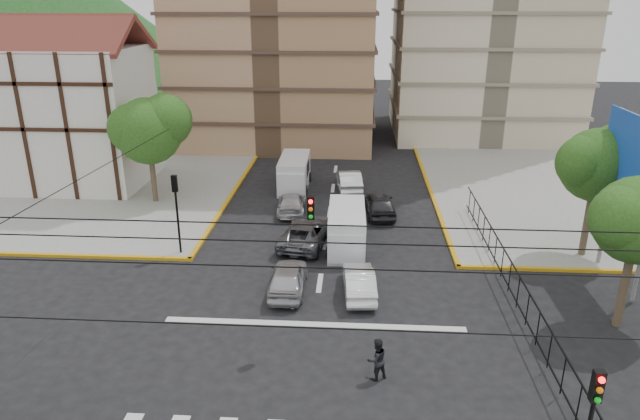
# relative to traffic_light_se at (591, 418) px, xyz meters

# --- Properties ---
(ground) EXTENTS (160.00, 160.00, 0.00)m
(ground) POSITION_rel_traffic_light_se_xyz_m (-7.80, 7.80, -3.11)
(ground) COLOR black
(ground) RESTS_ON ground
(sidewalk_nw) EXTENTS (26.00, 26.00, 0.15)m
(sidewalk_nw) POSITION_rel_traffic_light_se_xyz_m (-27.80, 27.80, -3.04)
(sidewalk_nw) COLOR gray
(sidewalk_nw) RESTS_ON ground
(sidewalk_ne) EXTENTS (26.00, 26.00, 0.15)m
(sidewalk_ne) POSITION_rel_traffic_light_se_xyz_m (12.20, 27.80, -3.04)
(sidewalk_ne) COLOR gray
(sidewalk_ne) RESTS_ON ground
(stop_line) EXTENTS (13.00, 0.40, 0.01)m
(stop_line) POSITION_rel_traffic_light_se_xyz_m (-7.80, 9.00, -3.11)
(stop_line) COLOR silver
(stop_line) RESTS_ON ground
(tudor_building) EXTENTS (10.80, 8.05, 12.23)m
(tudor_building) POSITION_rel_traffic_light_se_xyz_m (-26.80, 27.80, 2.14)
(tudor_building) COLOR silver
(tudor_building) RESTS_ON ground
(park_fence) EXTENTS (0.10, 22.50, 1.66)m
(park_fence) POSITION_rel_traffic_light_se_xyz_m (1.20, 12.30, -3.11)
(park_fence) COLOR black
(park_fence) RESTS_ON ground
(billboard) EXTENTS (0.36, 6.20, 8.10)m
(billboard) POSITION_rel_traffic_light_se_xyz_m (6.65, 13.80, 2.89)
(billboard) COLOR slate
(billboard) RESTS_ON ground
(tree_park_c) EXTENTS (4.65, 3.80, 7.25)m
(tree_park_c) POSITION_rel_traffic_light_se_xyz_m (6.29, 16.81, 2.22)
(tree_park_c) COLOR #473828
(tree_park_c) RESTS_ON ground
(tree_tudor) EXTENTS (5.39, 4.40, 7.43)m
(tree_tudor) POSITION_rel_traffic_light_se_xyz_m (-19.70, 23.81, 2.11)
(tree_tudor) COLOR #473828
(tree_tudor) RESTS_ON ground
(traffic_light_se) EXTENTS (0.28, 0.22, 4.40)m
(traffic_light_se) POSITION_rel_traffic_light_se_xyz_m (0.00, 0.00, 0.00)
(traffic_light_se) COLOR black
(traffic_light_se) RESTS_ON ground
(traffic_light_nw) EXTENTS (0.28, 0.22, 4.40)m
(traffic_light_nw) POSITION_rel_traffic_light_se_xyz_m (-15.60, 15.60, 0.00)
(traffic_light_nw) COLOR black
(traffic_light_nw) RESTS_ON ground
(traffic_light_hanging) EXTENTS (18.00, 9.12, 0.92)m
(traffic_light_hanging) POSITION_rel_traffic_light_se_xyz_m (-7.80, 5.76, 2.79)
(traffic_light_hanging) COLOR black
(traffic_light_hanging) RESTS_ON ground
(van_right_lane) EXTENTS (2.14, 5.11, 2.29)m
(van_right_lane) POSITION_rel_traffic_light_se_xyz_m (-6.58, 16.92, -2.00)
(van_right_lane) COLOR silver
(van_right_lane) RESTS_ON ground
(van_left_lane) EXTENTS (2.17, 5.17, 2.32)m
(van_left_lane) POSITION_rel_traffic_light_se_xyz_m (-10.65, 27.47, -1.98)
(van_left_lane) COLOR silver
(van_left_lane) RESTS_ON ground
(car_silver_front_left) EXTENTS (1.69, 4.17, 1.42)m
(car_silver_front_left) POSITION_rel_traffic_light_se_xyz_m (-9.27, 11.92, -2.40)
(car_silver_front_left) COLOR #B5B6BA
(car_silver_front_left) RESTS_ON ground
(car_white_front_right) EXTENTS (1.69, 4.08, 1.31)m
(car_white_front_right) POSITION_rel_traffic_light_se_xyz_m (-5.87, 11.83, -2.45)
(car_white_front_right) COLOR white
(car_white_front_right) RESTS_ON ground
(car_grey_mid_left) EXTENTS (3.13, 5.37, 1.40)m
(car_grey_mid_left) POSITION_rel_traffic_light_se_xyz_m (-8.91, 17.47, -2.41)
(car_grey_mid_left) COLOR #5C5E64
(car_grey_mid_left) RESTS_ON ground
(car_silver_rear_left) EXTENTS (2.01, 4.34, 1.23)m
(car_silver_rear_left) POSITION_rel_traffic_light_se_xyz_m (-10.30, 22.61, -2.50)
(car_silver_rear_left) COLOR silver
(car_silver_rear_left) RESTS_ON ground
(car_darkgrey_mid_right) EXTENTS (2.22, 4.62, 1.52)m
(car_darkgrey_mid_right) POSITION_rel_traffic_light_se_xyz_m (-4.58, 22.42, -2.35)
(car_darkgrey_mid_right) COLOR #272729
(car_darkgrey_mid_right) RESTS_ON ground
(car_white_rear_right) EXTENTS (2.10, 4.68, 1.49)m
(car_white_rear_right) POSITION_rel_traffic_light_se_xyz_m (-6.61, 27.42, -2.37)
(car_white_rear_right) COLOR white
(car_white_rear_right) RESTS_ON ground
(pedestrian_crosswalk) EXTENTS (1.01, 0.95, 1.65)m
(pedestrian_crosswalk) POSITION_rel_traffic_light_se_xyz_m (-5.23, 5.45, -2.29)
(pedestrian_crosswalk) COLOR black
(pedestrian_crosswalk) RESTS_ON ground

